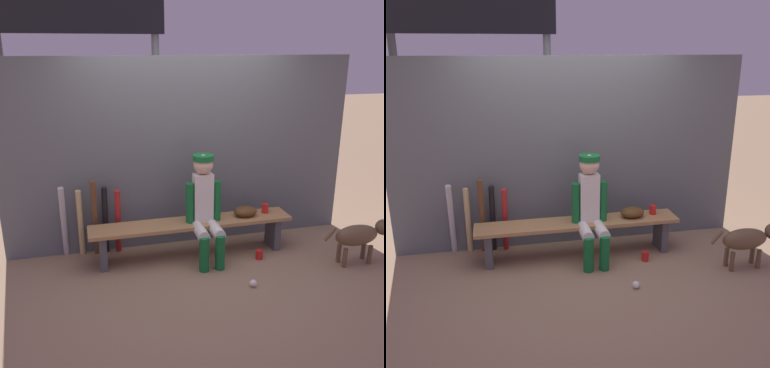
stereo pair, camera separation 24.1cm
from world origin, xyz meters
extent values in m
plane|color=#937556|center=(0.00, 0.00, 0.00)|extent=(30.00, 30.00, 0.00)
cube|color=#595E63|center=(0.00, 0.42, 1.13)|extent=(4.19, 0.03, 2.25)
cube|color=#AD7F4C|center=(0.00, 0.00, 0.41)|extent=(2.34, 0.36, 0.04)
cube|color=#4C4C51|center=(-1.02, 0.00, 0.20)|extent=(0.08, 0.29, 0.39)
cube|color=#4C4C51|center=(1.02, 0.00, 0.20)|extent=(0.08, 0.29, 0.39)
cube|color=silver|center=(0.13, 0.00, 0.71)|extent=(0.22, 0.13, 0.56)
sphere|color=beige|center=(0.13, 0.00, 1.10)|extent=(0.22, 0.22, 0.22)
cylinder|color=#14662D|center=(0.13, 0.00, 1.18)|extent=(0.23, 0.23, 0.06)
cylinder|color=silver|center=(0.04, -0.19, 0.39)|extent=(0.13, 0.38, 0.13)
cylinder|color=#14662D|center=(0.04, -0.38, 0.20)|extent=(0.11, 0.11, 0.39)
cylinder|color=#14662D|center=(-0.03, -0.02, 0.66)|extent=(0.09, 0.09, 0.47)
cylinder|color=silver|center=(0.22, -0.19, 0.39)|extent=(0.13, 0.38, 0.13)
cylinder|color=#14662D|center=(0.22, -0.38, 0.20)|extent=(0.11, 0.11, 0.39)
cylinder|color=#14662D|center=(0.29, -0.02, 0.66)|extent=(0.09, 0.09, 0.47)
ellipsoid|color=#593819|center=(0.65, 0.00, 0.49)|extent=(0.28, 0.20, 0.12)
cylinder|color=#B22323|center=(-0.82, 0.28, 0.40)|extent=(0.08, 0.20, 0.81)
cylinder|color=black|center=(-0.96, 0.33, 0.41)|extent=(0.09, 0.15, 0.83)
cylinder|color=brown|center=(-1.07, 0.28, 0.47)|extent=(0.07, 0.20, 0.94)
cylinder|color=tan|center=(-1.24, 0.33, 0.41)|extent=(0.07, 0.16, 0.82)
cylinder|color=#B7B7BC|center=(-1.42, 0.32, 0.45)|extent=(0.08, 0.27, 0.89)
sphere|color=white|center=(0.44, -0.82, 0.04)|extent=(0.07, 0.07, 0.07)
cylinder|color=red|center=(0.73, -0.28, 0.06)|extent=(0.08, 0.08, 0.11)
cylinder|color=red|center=(0.92, 0.04, 0.49)|extent=(0.08, 0.08, 0.11)
cylinder|color=#3F3F42|center=(-2.04, 1.43, 1.25)|extent=(0.10, 0.10, 2.49)
cylinder|color=#3F3F42|center=(-0.13, 1.43, 1.25)|extent=(0.10, 0.10, 2.49)
ellipsoid|color=brown|center=(1.73, -0.63, 0.34)|extent=(0.52, 0.20, 0.24)
sphere|color=brown|center=(2.07, -0.63, 0.40)|extent=(0.18, 0.18, 0.18)
cylinder|color=brown|center=(1.39, -0.63, 0.39)|extent=(0.15, 0.04, 0.16)
cylinder|color=brown|center=(1.89, -0.57, 0.11)|extent=(0.05, 0.05, 0.22)
cylinder|color=brown|center=(1.89, -0.69, 0.11)|extent=(0.05, 0.05, 0.22)
cylinder|color=brown|center=(1.57, -0.57, 0.11)|extent=(0.05, 0.05, 0.22)
cylinder|color=brown|center=(1.57, -0.69, 0.11)|extent=(0.05, 0.05, 0.22)
camera|label=1|loc=(-1.14, -4.38, 2.35)|focal=39.98mm
camera|label=2|loc=(-0.91, -4.43, 2.35)|focal=39.98mm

